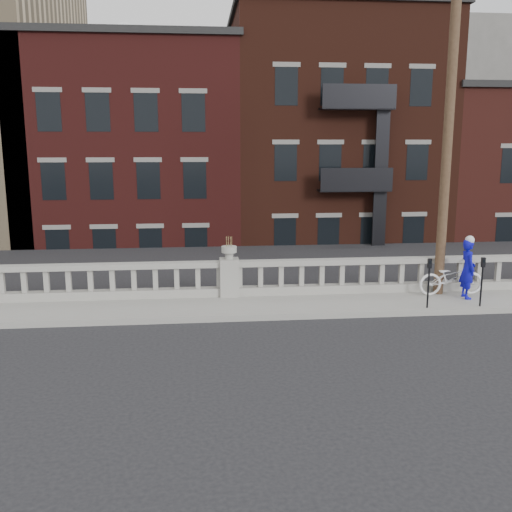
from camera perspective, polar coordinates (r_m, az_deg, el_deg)
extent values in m
plane|color=black|center=(13.06, -1.70, -9.12)|extent=(120.00, 120.00, 0.00)
cube|color=gray|center=(15.88, -2.47, -5.12)|extent=(32.00, 2.20, 0.15)
cube|color=gray|center=(16.74, -2.67, -3.56)|extent=(28.00, 0.34, 0.25)
cube|color=gray|center=(16.55, -2.69, -0.79)|extent=(28.00, 0.34, 0.16)
cube|color=gray|center=(16.64, -2.68, -2.14)|extent=(0.55, 0.55, 1.10)
cylinder|color=gray|center=(16.50, -2.70, 0.06)|extent=(0.24, 0.24, 0.20)
cylinder|color=gray|center=(16.47, -2.71, 0.67)|extent=(0.44, 0.44, 0.18)
cube|color=#605E59|center=(17.94, -2.65, -11.64)|extent=(36.00, 0.50, 5.15)
cube|color=black|center=(39.41, -4.34, -3.23)|extent=(80.00, 44.00, 0.50)
cube|color=#595651|center=(22.03, -8.50, -8.94)|extent=(16.00, 7.00, 4.00)
cube|color=#595651|center=(50.62, 21.42, 9.82)|extent=(14.00, 14.00, 18.00)
cube|color=#451513|center=(32.42, -11.38, 6.48)|extent=(10.00, 14.00, 14.00)
cube|color=black|center=(32.65, -11.89, 19.08)|extent=(10.30, 14.30, 0.30)
cube|color=#36160E|center=(32.94, 6.33, 8.01)|extent=(10.00, 14.00, 15.50)
cube|color=black|center=(33.46, 6.64, 21.65)|extent=(10.30, 14.30, 0.30)
cube|color=#4A1C16|center=(36.48, 21.87, 4.82)|extent=(10.00, 14.00, 12.00)
cube|color=black|center=(36.41, 22.59, 14.48)|extent=(10.30, 14.30, 0.30)
cylinder|color=#422D1E|center=(17.33, 18.72, 12.66)|extent=(0.28, 0.28, 10.00)
cylinder|color=black|center=(16.08, 16.84, -3.09)|extent=(0.05, 0.05, 1.10)
cube|color=black|center=(15.93, 16.98, -0.72)|extent=(0.10, 0.08, 0.26)
cube|color=black|center=(15.89, 17.05, -0.61)|extent=(0.06, 0.01, 0.08)
cylinder|color=black|center=(16.71, 21.60, -2.87)|extent=(0.05, 0.05, 1.10)
cube|color=black|center=(16.57, 21.77, -0.59)|extent=(0.10, 0.08, 0.26)
cube|color=black|center=(16.52, 21.85, -0.48)|extent=(0.06, 0.01, 0.08)
imported|color=white|center=(17.70, 18.94, -2.07)|extent=(1.95, 0.71, 1.02)
imported|color=#0C0BAA|center=(17.40, 20.41, -1.22)|extent=(0.45, 0.65, 1.71)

